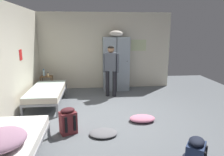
{
  "coord_description": "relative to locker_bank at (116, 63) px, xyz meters",
  "views": [
    {
      "loc": [
        -0.48,
        -4.59,
        2.07
      ],
      "look_at": [
        0.0,
        0.29,
        0.95
      ],
      "focal_mm": 33.5,
      "sensor_mm": 36.0,
      "label": 1
    }
  ],
  "objects": [
    {
      "name": "locker_bank",
      "position": [
        0.0,
        0.0,
        0.0
      ],
      "size": [
        0.9,
        0.55,
        2.07
      ],
      "color": "#8C99A3",
      "rests_on": "ground_plane"
    },
    {
      "name": "backpack_navy",
      "position": [
        0.64,
        -4.59,
        -0.71
      ],
      "size": [
        0.42,
        0.41,
        0.55
      ],
      "color": "navy",
      "rests_on": "ground_plane"
    },
    {
      "name": "water_bottle",
      "position": [
        -2.46,
        -0.13,
        -0.29
      ],
      "size": [
        0.06,
        0.06,
        0.24
      ],
      "color": "#B2DBEA",
      "rests_on": "shelf_unit"
    },
    {
      "name": "shelf_unit",
      "position": [
        -2.38,
        -0.15,
        -0.62
      ],
      "size": [
        0.38,
        0.3,
        0.57
      ],
      "color": "brown",
      "rests_on": "ground_plane"
    },
    {
      "name": "room_backdrop",
      "position": [
        -1.65,
        -1.29,
        0.38
      ],
      "size": [
        4.74,
        5.84,
        2.69
      ],
      "color": "beige",
      "rests_on": "ground_plane"
    },
    {
      "name": "bedding_heap",
      "position": [
        -2.12,
        -4.44,
        -0.37
      ],
      "size": [
        0.69,
        0.74,
        0.21
      ],
      "color": "gray",
      "rests_on": "bed_left_front"
    },
    {
      "name": "lotion_bottle",
      "position": [
        -2.31,
        -0.19,
        -0.34
      ],
      "size": [
        0.06,
        0.06,
        0.14
      ],
      "color": "beige",
      "rests_on": "shelf_unit"
    },
    {
      "name": "person_traveler",
      "position": [
        -0.25,
        -0.79,
        0.0
      ],
      "size": [
        0.49,
        0.3,
        1.61
      ],
      "color": "black",
      "rests_on": "ground_plane"
    },
    {
      "name": "clothes_pile_pink",
      "position": [
        0.3,
        -2.76,
        -0.9
      ],
      "size": [
        0.6,
        0.41,
        0.13
      ],
      "color": "pink",
      "rests_on": "ground_plane"
    },
    {
      "name": "clothes_pile_grey",
      "position": [
        -0.64,
        -3.33,
        -0.93
      ],
      "size": [
        0.57,
        0.45,
        0.08
      ],
      "color": "slate",
      "rests_on": "ground_plane"
    },
    {
      "name": "bed_left_rear",
      "position": [
        -2.13,
        -1.4,
        -0.59
      ],
      "size": [
        0.9,
        1.9,
        0.49
      ],
      "color": "gray",
      "rests_on": "ground_plane"
    },
    {
      "name": "ground_plane",
      "position": [
        -0.37,
        -2.61,
        -0.97
      ],
      "size": [
        9.25,
        9.25,
        0.0
      ],
      "primitive_type": "plane",
      "color": "slate"
    },
    {
      "name": "bed_left_front",
      "position": [
        -2.13,
        -4.29,
        -0.59
      ],
      "size": [
        0.9,
        1.9,
        0.49
      ],
      "color": "gray",
      "rests_on": "ground_plane"
    },
    {
      "name": "backpack_maroon",
      "position": [
        -1.35,
        -3.17,
        -0.71
      ],
      "size": [
        0.39,
        0.4,
        0.55
      ],
      "color": "maroon",
      "rests_on": "ground_plane"
    }
  ]
}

